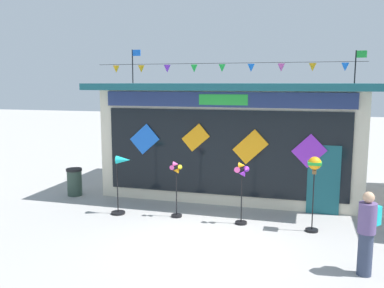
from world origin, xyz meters
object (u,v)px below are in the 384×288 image
at_px(wind_spinner_left, 176,185).
at_px(wind_spinner_center_left, 242,184).
at_px(kite_shop_building, 235,136).
at_px(wind_spinner_center_right, 314,172).
at_px(trash_bin, 75,182).
at_px(wind_spinner_far_left, 121,177).
at_px(person_near_camera, 367,231).

bearing_deg(wind_spinner_left, wind_spinner_center_left, -2.92).
xyz_separation_m(kite_shop_building, wind_spinner_left, (-1.03, -3.48, -0.95)).
bearing_deg(wind_spinner_center_right, trash_bin, 169.76).
relative_size(kite_shop_building, wind_spinner_center_left, 5.07).
distance_m(kite_shop_building, trash_bin, 5.66).
relative_size(wind_spinner_far_left, wind_spinner_center_right, 0.89).
bearing_deg(wind_spinner_far_left, wind_spinner_center_right, 0.42).
distance_m(kite_shop_building, wind_spinner_left, 3.75).
bearing_deg(kite_shop_building, trash_bin, -155.89).
height_order(wind_spinner_center_right, person_near_camera, wind_spinner_center_right).
bearing_deg(wind_spinner_left, wind_spinner_center_right, -2.18).
height_order(kite_shop_building, wind_spinner_center_right, kite_shop_building).
relative_size(wind_spinner_left, wind_spinner_center_right, 0.82).
relative_size(wind_spinner_far_left, wind_spinner_center_left, 1.01).
xyz_separation_m(kite_shop_building, person_near_camera, (3.61, -5.81, -1.00)).
xyz_separation_m(kite_shop_building, trash_bin, (-5.00, -2.24, -1.42)).
height_order(kite_shop_building, wind_spinner_left, kite_shop_building).
xyz_separation_m(person_near_camera, trash_bin, (-8.61, 3.57, -0.42)).
relative_size(person_near_camera, trash_bin, 1.84).
height_order(wind_spinner_left, wind_spinner_center_right, wind_spinner_center_right).
bearing_deg(trash_bin, wind_spinner_far_left, -30.57).
distance_m(wind_spinner_left, person_near_camera, 5.19).
relative_size(wind_spinner_center_right, trash_bin, 2.11).
bearing_deg(wind_spinner_far_left, kite_shop_building, 54.53).
xyz_separation_m(wind_spinner_far_left, trash_bin, (-2.40, 1.42, -0.64)).
relative_size(wind_spinner_left, person_near_camera, 0.95).
xyz_separation_m(wind_spinner_center_left, wind_spinner_center_right, (1.82, -0.05, 0.43)).
bearing_deg(wind_spinner_center_left, trash_bin, 167.09).
height_order(wind_spinner_far_left, wind_spinner_center_left, wind_spinner_far_left).
relative_size(wind_spinner_center_left, wind_spinner_center_right, 0.87).
bearing_deg(trash_bin, wind_spinner_center_right, -10.24).
bearing_deg(wind_spinner_left, trash_bin, 162.68).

